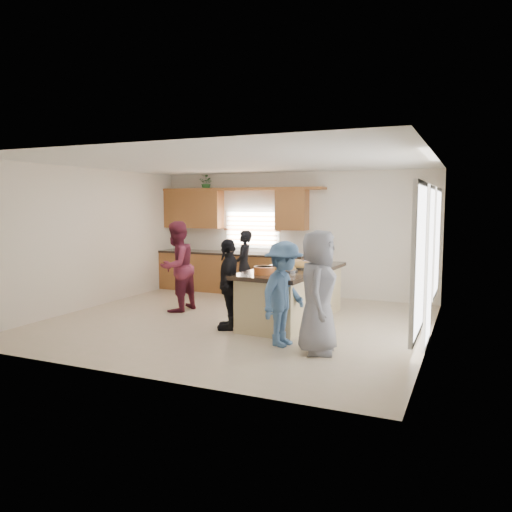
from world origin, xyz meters
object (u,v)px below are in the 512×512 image
at_px(salad_bowl, 264,270).
at_px(woman_left_mid, 177,266).
at_px(woman_left_front, 229,284).
at_px(island, 292,296).
at_px(woman_left_back, 244,265).
at_px(woman_right_front, 318,292).
at_px(woman_right_back, 284,294).

bearing_deg(salad_bowl, woman_left_mid, 160.16).
bearing_deg(woman_left_front, island, 121.31).
bearing_deg(woman_left_front, salad_bowl, 75.93).
xyz_separation_m(salad_bowl, woman_left_back, (-1.46, 2.37, -0.26)).
xyz_separation_m(woman_left_back, woman_left_mid, (-0.70, -1.59, 0.12)).
bearing_deg(island, woman_left_front, -125.62).
relative_size(island, woman_left_front, 1.82).
xyz_separation_m(island, woman_right_front, (0.97, -1.68, 0.41)).
height_order(island, woman_right_back, woman_right_back).
relative_size(woman_left_front, woman_right_back, 0.98).
height_order(island, woman_right_front, woman_right_front).
bearing_deg(woman_right_back, woman_left_back, 44.94).
xyz_separation_m(woman_left_back, woman_left_front, (0.85, -2.43, -0.00)).
bearing_deg(woman_left_mid, island, 98.51).
height_order(salad_bowl, woman_left_front, woman_left_front).
xyz_separation_m(woman_right_back, woman_right_front, (0.57, -0.15, 0.09)).
xyz_separation_m(island, woman_left_mid, (-2.34, -0.12, 0.43)).
bearing_deg(woman_right_front, woman_left_back, 29.28).
height_order(woman_left_mid, woman_right_front, woman_left_mid).
distance_m(salad_bowl, woman_right_front, 1.38).
bearing_deg(woman_left_mid, woman_left_front, 67.00).
relative_size(woman_left_mid, woman_left_front, 1.16).
xyz_separation_m(island, salad_bowl, (-0.17, -0.91, 0.57)).
xyz_separation_m(woman_left_front, woman_right_front, (1.75, -0.71, 0.11)).
distance_m(woman_left_back, woman_right_back, 3.62).
bearing_deg(woman_right_front, island, 19.62).
distance_m(salad_bowl, woman_left_back, 2.80).
distance_m(island, salad_bowl, 1.08).
relative_size(woman_left_back, woman_right_front, 0.88).
relative_size(woman_right_back, woman_right_front, 0.90).
distance_m(island, woman_right_back, 1.61).
bearing_deg(woman_left_back, woman_left_mid, -40.03).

